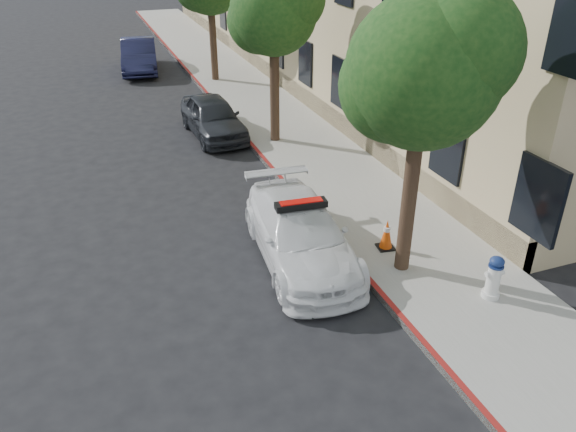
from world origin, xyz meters
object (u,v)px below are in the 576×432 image
(parked_car_far, at_px, (139,56))
(traffic_cone, at_px, (387,234))
(police_car, at_px, (301,234))
(fire_hydrant, at_px, (494,278))
(parked_car_mid, at_px, (213,117))

(parked_car_far, relative_size, traffic_cone, 6.35)
(police_car, distance_m, traffic_cone, 1.92)
(police_car, height_order, traffic_cone, police_car)
(parked_car_far, distance_m, traffic_cone, 18.67)
(police_car, xyz_separation_m, fire_hydrant, (2.88, -2.73, -0.06))
(police_car, distance_m, parked_car_mid, 8.21)
(police_car, height_order, parked_car_far, parked_car_far)
(parked_car_mid, height_order, parked_car_far, parked_car_far)
(police_car, bearing_deg, parked_car_far, 98.44)
(parked_car_far, bearing_deg, traffic_cone, -73.66)
(parked_car_mid, relative_size, traffic_cone, 5.52)
(fire_hydrant, bearing_deg, parked_car_mid, 110.46)
(fire_hydrant, bearing_deg, traffic_cone, 120.19)
(parked_car_mid, xyz_separation_m, parked_car_far, (-1.15, 9.79, 0.07))
(parked_car_far, relative_size, fire_hydrant, 4.95)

